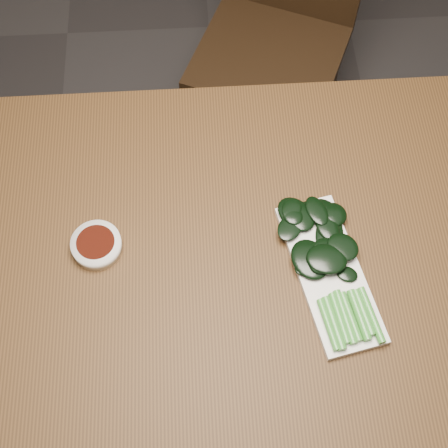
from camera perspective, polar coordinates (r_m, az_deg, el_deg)
ground at (r=1.89m, az=0.62°, el=-12.23°), size 6.00×6.00×0.00m
table at (r=1.25m, az=0.91°, el=-3.94°), size 1.40×0.80×0.75m
chair_far at (r=1.90m, az=5.01°, el=17.74°), size 0.54×0.54×0.89m
sauce_bowl at (r=1.19m, az=-11.57°, el=-1.90°), size 0.09×0.09×0.03m
serving_plate at (r=1.17m, az=9.61°, el=-4.46°), size 0.18×0.32×0.01m
gai_lan at (r=1.17m, az=9.20°, el=-2.66°), size 0.18×0.32×0.02m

